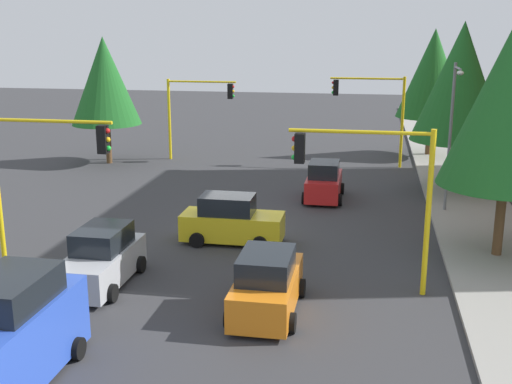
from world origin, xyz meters
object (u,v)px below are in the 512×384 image
object	(u,v)px
delivery_van_blue	(9,337)
traffic_signal_far_right	(196,103)
tree_opposite_side	(105,81)
car_silver	(102,259)
traffic_signal_far_left	(373,103)
car_red	(324,182)
street_lamp_curbside	(452,123)
traffic_signal_near_right	(42,162)
traffic_signal_near_left	(371,177)
car_orange	(267,285)
tree_roadside_mid	(461,82)
car_yellow	(231,221)
tree_roadside_near	(511,102)
tree_roadside_far	(433,73)

from	to	relation	value
delivery_van_blue	traffic_signal_far_right	bearing A→B (deg)	-174.02
tree_opposite_side	car_silver	bearing A→B (deg)	22.27
traffic_signal_far_left	car_red	bearing A→B (deg)	-15.19
traffic_signal_far_left	delivery_van_blue	bearing A→B (deg)	-17.14
street_lamp_curbside	car_silver	bearing A→B (deg)	-49.28
car_red	traffic_signal_near_right	bearing A→B (deg)	-38.33
traffic_signal_near_left	traffic_signal_near_right	size ratio (longest dim) A/B	0.99
traffic_signal_near_left	tree_opposite_side	xyz separation A→B (m)	(-18.00, -16.66, 1.38)
tree_opposite_side	car_orange	distance (m)	24.81
traffic_signal_far_right	car_orange	world-z (taller)	traffic_signal_far_right
traffic_signal_near_left	street_lamp_curbside	bearing A→B (deg)	159.80
traffic_signal_near_left	tree_roadside_mid	world-z (taller)	tree_roadside_mid
car_orange	car_yellow	bearing A→B (deg)	-158.26
traffic_signal_far_right	tree_roadside_near	xyz separation A→B (m)	(16.00, 16.14, 2.15)
tree_roadside_mid	car_yellow	bearing A→B (deg)	-44.46
car_red	delivery_van_blue	bearing A→B (deg)	-18.01
traffic_signal_near_right	tree_roadside_mid	size ratio (longest dim) A/B	0.63
tree_opposite_side	delivery_van_blue	bearing A→B (deg)	17.95
street_lamp_curbside	tree_opposite_side	world-z (taller)	tree_opposite_side
traffic_signal_near_right	street_lamp_curbside	size ratio (longest dim) A/B	0.79
traffic_signal_near_left	tree_roadside_near	distance (m)	6.60
car_red	traffic_signal_far_left	bearing A→B (deg)	164.81
traffic_signal_near_right	tree_roadside_near	size ratio (longest dim) A/B	0.62
car_red	car_silver	xyz separation A→B (m)	(12.50, -6.56, 0.00)
traffic_signal_near_left	street_lamp_curbside	xyz separation A→B (m)	(-9.61, 3.54, 0.47)
traffic_signal_near_right	tree_roadside_far	world-z (taller)	tree_roadside_far
tree_roadside_near	car_red	size ratio (longest dim) A/B	2.43
street_lamp_curbside	car_orange	world-z (taller)	street_lamp_curbside
traffic_signal_far_right	tree_roadside_far	bearing A→B (deg)	104.80
traffic_signal_near_left	tree_roadside_far	size ratio (longest dim) A/B	0.64
traffic_signal_far_left	tree_opposite_side	bearing A→B (deg)	-83.17
tree_roadside_near	car_yellow	xyz separation A→B (m)	(0.00, -10.31, -5.02)
car_silver	car_red	bearing A→B (deg)	152.29
car_yellow	traffic_signal_far_left	bearing A→B (deg)	161.01
tree_roadside_near	street_lamp_curbside	bearing A→B (deg)	-166.95
street_lamp_curbside	delivery_van_blue	bearing A→B (deg)	-35.08
traffic_signal_near_left	car_orange	distance (m)	4.78
traffic_signal_near_right	tree_roadside_near	bearing A→B (deg)	103.89
traffic_signal_far_right	car_silver	bearing A→B (deg)	6.61
traffic_signal_near_right	car_silver	bearing A→B (deg)	66.90
tree_opposite_side	tree_roadside_far	xyz separation A→B (m)	(-6.00, 20.50, 0.33)
traffic_signal_near_right	traffic_signal_far_left	bearing A→B (deg)	150.39
traffic_signal_near_left	tree_roadside_mid	xyz separation A→B (m)	(-14.00, 4.34, 1.94)
car_yellow	car_red	bearing A→B (deg)	156.85
traffic_signal_far_left	tree_roadside_far	world-z (taller)	tree_roadside_far
tree_roadside_mid	tree_roadside_near	world-z (taller)	tree_roadside_near
tree_roadside_far	car_red	xyz separation A→B (m)	(12.56, -6.13, -4.69)
traffic_signal_far_left	tree_opposite_side	world-z (taller)	tree_opposite_side
delivery_van_blue	tree_opposite_side	bearing A→B (deg)	-162.05
delivery_van_blue	tree_roadside_near	bearing A→B (deg)	130.73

